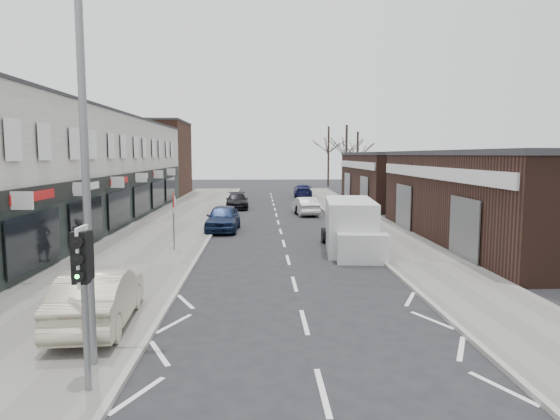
{
  "coord_description": "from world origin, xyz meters",
  "views": [
    {
      "loc": [
        -1.17,
        -11.03,
        4.5
      ],
      "look_at": [
        -0.5,
        6.08,
        2.6
      ],
      "focal_mm": 32.0,
      "sensor_mm": 36.0,
      "label": 1
    }
  ],
  "objects": [
    {
      "name": "right_unit_near",
      "position": [
        12.5,
        14.0,
        2.25
      ],
      "size": [
        10.0,
        18.0,
        4.5
      ],
      "primitive_type": "cube",
      "color": "#361F18",
      "rests_on": "ground"
    },
    {
      "name": "parked_car_right_a",
      "position": [
        2.2,
        26.09,
        0.67
      ],
      "size": [
        1.84,
        4.19,
        1.34
      ],
      "primitive_type": "imported",
      "rotation": [
        0.0,
        0.0,
        3.25
      ],
      "color": "silver",
      "rests_on": "ground"
    },
    {
      "name": "traffic_light",
      "position": [
        -4.4,
        -2.02,
        2.41
      ],
      "size": [
        0.28,
        0.6,
        3.1
      ],
      "color": "slate",
      "rests_on": "pavement_left"
    },
    {
      "name": "right_unit_far",
      "position": [
        12.5,
        34.0,
        2.25
      ],
      "size": [
        10.0,
        16.0,
        4.5
      ],
      "primitive_type": "cube",
      "color": "#361F18",
      "rests_on": "ground"
    },
    {
      "name": "pavement_left",
      "position": [
        -6.75,
        22.0,
        0.06
      ],
      "size": [
        5.5,
        64.0,
        0.12
      ],
      "primitive_type": "cube",
      "color": "slate",
      "rests_on": "ground"
    },
    {
      "name": "tree_far_b",
      "position": [
        11.5,
        54.0,
        0.0
      ],
      "size": [
        3.6,
        3.6,
        7.5
      ],
      "primitive_type": null,
      "color": "#382D26",
      "rests_on": "ground"
    },
    {
      "name": "pedestrian",
      "position": [
        -8.64,
        9.52,
        1.04
      ],
      "size": [
        0.72,
        0.51,
        1.84
      ],
      "primitive_type": "imported",
      "rotation": [
        0.0,
        0.0,
        3.25
      ],
      "color": "black",
      "rests_on": "pavement_left"
    },
    {
      "name": "parked_car_right_c",
      "position": [
        3.36,
        42.3,
        0.67
      ],
      "size": [
        2.12,
        4.73,
        1.35
      ],
      "primitive_type": "imported",
      "rotation": [
        0.0,
        0.0,
        3.09
      ],
      "color": "#161845",
      "rests_on": "ground"
    },
    {
      "name": "sedan_on_pavement",
      "position": [
        -5.34,
        1.64,
        0.86
      ],
      "size": [
        1.88,
        4.59,
        1.48
      ],
      "primitive_type": "imported",
      "rotation": [
        0.0,
        0.0,
        3.21
      ],
      "color": "#B6AC91",
      "rests_on": "pavement_left"
    },
    {
      "name": "parked_car_left_b",
      "position": [
        -3.15,
        30.61,
        0.65
      ],
      "size": [
        2.06,
        4.58,
        1.3
      ],
      "primitive_type": "imported",
      "rotation": [
        0.0,
        0.0,
        0.05
      ],
      "color": "black",
      "rests_on": "ground"
    },
    {
      "name": "pavement_right",
      "position": [
        5.75,
        22.0,
        0.06
      ],
      "size": [
        3.5,
        64.0,
        0.12
      ],
      "primitive_type": "cube",
      "color": "slate",
      "rests_on": "ground"
    },
    {
      "name": "ground",
      "position": [
        0.0,
        0.0,
        0.0
      ],
      "size": [
        160.0,
        160.0,
        0.0
      ],
      "primitive_type": "plane",
      "color": "black",
      "rests_on": "ground"
    },
    {
      "name": "parked_car_left_a",
      "position": [
        -3.4,
        18.37,
        0.77
      ],
      "size": [
        2.0,
        4.59,
        1.54
      ],
      "primitive_type": "imported",
      "rotation": [
        0.0,
        0.0,
        -0.04
      ],
      "color": "#152141",
      "rests_on": "ground"
    },
    {
      "name": "shop_terrace_left",
      "position": [
        -13.5,
        19.5,
        3.55
      ],
      "size": [
        8.0,
        41.0,
        7.1
      ],
      "primitive_type": "cube",
      "color": "silver",
      "rests_on": "ground"
    },
    {
      "name": "brick_block_far",
      "position": [
        -13.5,
        45.0,
        4.0
      ],
      "size": [
        8.0,
        10.0,
        8.0
      ],
      "primitive_type": "cube",
      "color": "#48291E",
      "rests_on": "ground"
    },
    {
      "name": "white_van",
      "position": [
        3.05,
        12.03,
        1.13
      ],
      "size": [
        2.66,
        6.33,
        2.39
      ],
      "rotation": [
        0.0,
        0.0,
        -0.1
      ],
      "color": "silver",
      "rests_on": "ground"
    },
    {
      "name": "street_lamp",
      "position": [
        -4.53,
        -0.8,
        4.62
      ],
      "size": [
        2.23,
        0.22,
        8.0
      ],
      "color": "slate",
      "rests_on": "pavement_left"
    },
    {
      "name": "tree_far_a",
      "position": [
        9.0,
        48.0,
        0.0
      ],
      "size": [
        3.6,
        3.6,
        8.0
      ],
      "primitive_type": null,
      "color": "#382D26",
      "rests_on": "ground"
    },
    {
      "name": "warning_sign",
      "position": [
        -5.16,
        12.0,
        2.2
      ],
      "size": [
        0.12,
        0.8,
        2.7
      ],
      "color": "slate",
      "rests_on": "pavement_left"
    },
    {
      "name": "tree_far_c",
      "position": [
        8.5,
        60.0,
        0.0
      ],
      "size": [
        3.6,
        3.6,
        8.5
      ],
      "primitive_type": null,
      "color": "#382D26",
      "rests_on": "ground"
    },
    {
      "name": "parked_car_right_b",
      "position": [
        2.3,
        27.53,
        0.68
      ],
      "size": [
        1.89,
        4.08,
        1.35
      ],
      "primitive_type": "imported",
      "rotation": [
        0.0,
        0.0,
        3.07
      ],
      "color": "black",
      "rests_on": "ground"
    }
  ]
}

